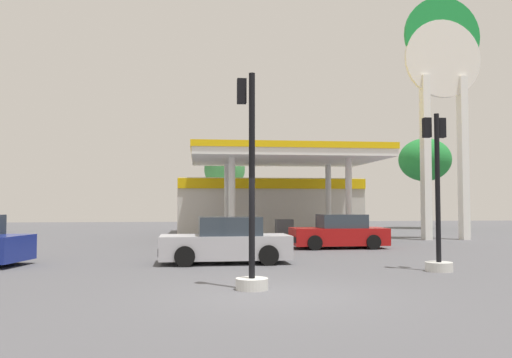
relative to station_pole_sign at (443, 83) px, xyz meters
The scene contains 9 objects.
ground_plane 21.12m from the station_pole_sign, 126.69° to the right, with size 90.00×90.00×0.00m, color #56565B.
gas_station 12.49m from the station_pole_sign, 143.47° to the left, with size 11.36×14.06×4.80m.
station_pole_sign is the anchor object (origin of this frame).
car_1 11.45m from the station_pole_sign, 147.80° to the right, with size 4.12×1.94×1.46m.
car_2 17.36m from the station_pole_sign, 142.23° to the right, with size 4.22×2.00×1.50m.
traffic_signal_1 15.37m from the station_pole_sign, 117.51° to the right, with size 0.76×0.76×4.51m.
traffic_signal_2 20.23m from the station_pole_sign, 129.14° to the right, with size 0.73×0.73×4.89m.
tree_1 15.39m from the station_pole_sign, 139.77° to the left, with size 2.83×2.83×5.75m.
tree_2 13.29m from the station_pole_sign, 69.80° to the left, with size 4.00×4.00×7.03m.
Camera 1 is at (-1.63, -10.82, 1.91)m, focal length 36.29 mm.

